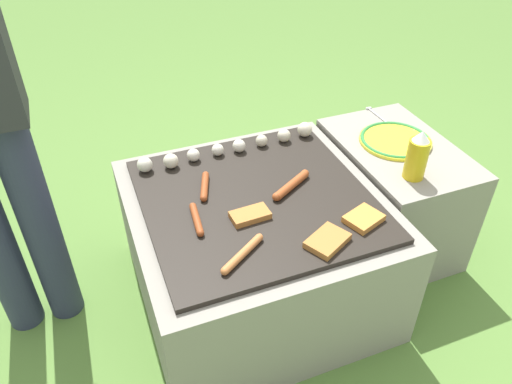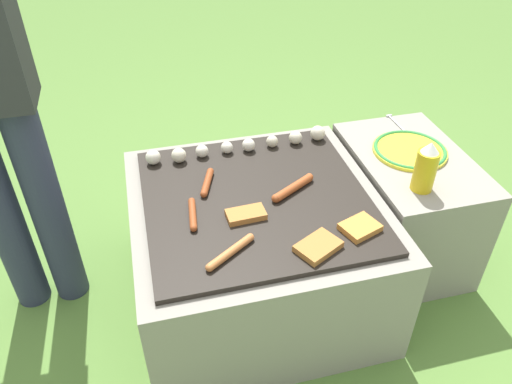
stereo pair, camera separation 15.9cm
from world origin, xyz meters
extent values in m
plane|color=#567F38|center=(0.00, 0.00, 0.00)|extent=(14.00, 14.00, 0.00)
cube|color=gray|center=(0.00, 0.00, 0.21)|extent=(0.81, 0.81, 0.43)
cube|color=black|center=(0.00, 0.00, 0.44)|extent=(0.71, 0.71, 0.02)
cube|color=gray|center=(0.61, 0.09, 0.22)|extent=(0.39, 0.59, 0.45)
cylinder|color=#2D334C|center=(-0.66, 0.18, 0.39)|extent=(0.11, 0.11, 0.78)
cylinder|color=#93421E|center=(-0.14, 0.10, 0.46)|extent=(0.06, 0.13, 0.02)
sphere|color=#93421E|center=(-0.16, 0.04, 0.46)|extent=(0.02, 0.02, 0.02)
sphere|color=#93421E|center=(-0.12, 0.16, 0.46)|extent=(0.02, 0.02, 0.02)
cylinder|color=#A34C23|center=(0.12, 0.00, 0.46)|extent=(0.15, 0.11, 0.03)
sphere|color=#A34C23|center=(0.05, -0.04, 0.46)|extent=(0.03, 0.03, 0.03)
sphere|color=#A34C23|center=(0.19, 0.04, 0.46)|extent=(0.03, 0.03, 0.03)
cylinder|color=#C6753D|center=(-0.13, -0.24, 0.46)|extent=(0.15, 0.11, 0.02)
sphere|color=#C6753D|center=(-0.20, -0.28, 0.46)|extent=(0.02, 0.02, 0.02)
sphere|color=#C6753D|center=(-0.07, -0.19, 0.46)|extent=(0.02, 0.02, 0.02)
cylinder|color=#93421E|center=(-0.21, -0.05, 0.46)|extent=(0.04, 0.13, 0.02)
sphere|color=#93421E|center=(-0.21, 0.02, 0.46)|extent=(0.02, 0.02, 0.02)
sphere|color=#93421E|center=(-0.22, -0.11, 0.46)|extent=(0.02, 0.02, 0.02)
cube|color=#B27033|center=(0.11, -0.28, 0.46)|extent=(0.15, 0.13, 0.02)
cube|color=#D18438|center=(0.26, -0.23, 0.46)|extent=(0.13, 0.12, 0.02)
cube|color=#B27033|center=(-0.05, -0.09, 0.46)|extent=(0.12, 0.07, 0.02)
sphere|color=silver|center=(-0.30, 0.27, 0.47)|extent=(0.05, 0.05, 0.05)
sphere|color=beige|center=(-0.21, 0.26, 0.47)|extent=(0.05, 0.05, 0.05)
sphere|color=silver|center=(-0.13, 0.28, 0.47)|extent=(0.05, 0.05, 0.05)
sphere|color=silver|center=(-0.04, 0.28, 0.47)|extent=(0.04, 0.04, 0.04)
sphere|color=silver|center=(0.04, 0.28, 0.47)|extent=(0.05, 0.05, 0.05)
sphere|color=beige|center=(0.13, 0.28, 0.47)|extent=(0.04, 0.04, 0.04)
sphere|color=beige|center=(0.22, 0.28, 0.47)|extent=(0.05, 0.05, 0.05)
sphere|color=beige|center=(0.31, 0.29, 0.47)|extent=(0.06, 0.06, 0.06)
cylinder|color=yellow|center=(0.61, 0.12, 0.45)|extent=(0.27, 0.27, 0.01)
torus|color=#338C3F|center=(0.61, 0.12, 0.46)|extent=(0.26, 0.26, 0.01)
cylinder|color=gold|center=(0.54, -0.09, 0.52)|extent=(0.07, 0.07, 0.14)
cone|color=white|center=(0.54, -0.09, 0.60)|extent=(0.06, 0.06, 0.04)
cylinder|color=silver|center=(0.66, 0.30, 0.45)|extent=(0.01, 0.18, 0.01)
cube|color=silver|center=(0.65, 0.38, 0.45)|extent=(0.02, 0.01, 0.01)
camera|label=1|loc=(-0.46, -1.18, 1.43)|focal=35.00mm
camera|label=2|loc=(-0.31, -1.23, 1.43)|focal=35.00mm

